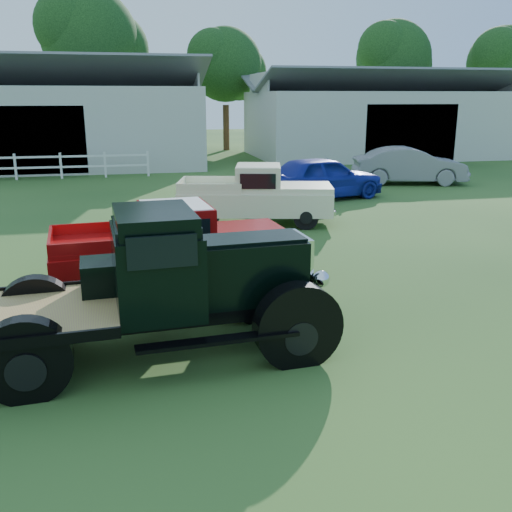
{
  "coord_description": "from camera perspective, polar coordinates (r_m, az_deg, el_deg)",
  "views": [
    {
      "loc": [
        -1.83,
        -8.06,
        3.7
      ],
      "look_at": [
        0.2,
        1.2,
        1.05
      ],
      "focal_mm": 40.0,
      "sensor_mm": 36.0,
      "label": 1
    }
  ],
  "objects": [
    {
      "name": "ground",
      "position": [
        9.05,
        0.4,
        -8.5
      ],
      "size": [
        120.0,
        120.0,
        0.0
      ],
      "primitive_type": "plane",
      "color": "#1F4018"
    },
    {
      "name": "shed_left",
      "position": [
        34.46,
        -21.59,
        13.08
      ],
      "size": [
        18.8,
        10.2,
        5.6
      ],
      "primitive_type": null,
      "color": "beige",
      "rests_on": "ground"
    },
    {
      "name": "shed_right",
      "position": [
        38.48,
        12.27,
        13.66
      ],
      "size": [
        16.8,
        9.2,
        5.2
      ],
      "primitive_type": null,
      "color": "beige",
      "rests_on": "ground"
    },
    {
      "name": "tree_b",
      "position": [
        42.16,
        -16.11,
        17.85
      ],
      "size": [
        6.9,
        6.9,
        11.5
      ],
      "primitive_type": null,
      "color": "black",
      "rests_on": "ground"
    },
    {
      "name": "tree_c",
      "position": [
        41.63,
        -3.06,
        16.72
      ],
      "size": [
        5.4,
        5.4,
        9.0
      ],
      "primitive_type": null,
      "color": "black",
      "rests_on": "ground"
    },
    {
      "name": "tree_d",
      "position": [
        46.51,
        13.45,
        16.84
      ],
      "size": [
        6.0,
        6.0,
        10.0
      ],
      "primitive_type": null,
      "color": "black",
      "rests_on": "ground"
    },
    {
      "name": "tree_e",
      "position": [
        48.79,
        23.32,
        15.66
      ],
      "size": [
        5.7,
        5.7,
        9.5
      ],
      "primitive_type": null,
      "color": "black",
      "rests_on": "ground"
    },
    {
      "name": "vintage_flatbed",
      "position": [
        8.34,
        -10.6,
        -2.89
      ],
      "size": [
        5.64,
        2.55,
        2.18
      ],
      "primitive_type": null,
      "rotation": [
        0.0,
        0.0,
        0.07
      ],
      "color": "black",
      "rests_on": "ground"
    },
    {
      "name": "red_pickup",
      "position": [
        11.3,
        -8.44,
        0.91
      ],
      "size": [
        4.87,
        2.23,
        1.73
      ],
      "primitive_type": null,
      "rotation": [
        0.0,
        0.0,
        0.09
      ],
      "color": "#A80C0C",
      "rests_on": "ground"
    },
    {
      "name": "white_pickup",
      "position": [
        17.12,
        -0.07,
        6.1
      ],
      "size": [
        5.01,
        2.88,
        1.73
      ],
      "primitive_type": null,
      "rotation": [
        0.0,
        0.0,
        -0.24
      ],
      "color": "beige",
      "rests_on": "ground"
    },
    {
      "name": "misc_car_blue",
      "position": [
        21.53,
        6.64,
        7.81
      ],
      "size": [
        5.08,
        3.16,
        1.61
      ],
      "primitive_type": "imported",
      "rotation": [
        0.0,
        0.0,
        1.86
      ],
      "color": "navy",
      "rests_on": "ground"
    },
    {
      "name": "misc_car_grey",
      "position": [
        26.11,
        15.1,
        8.72
      ],
      "size": [
        5.09,
        2.76,
        1.59
      ],
      "primitive_type": "imported",
      "rotation": [
        0.0,
        0.0,
        1.34
      ],
      "color": "gray",
      "rests_on": "ground"
    }
  ]
}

